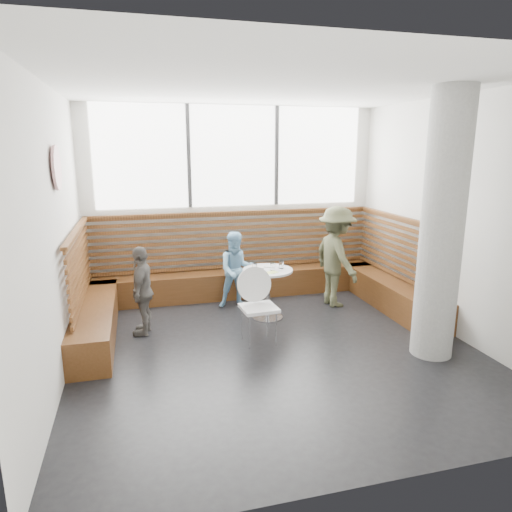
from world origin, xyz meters
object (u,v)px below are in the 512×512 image
object	(u,v)px
cafe_table	(268,283)
adult_man	(336,257)
cafe_chair	(257,299)
child_back	(237,270)
concrete_column	(442,228)
child_left	(143,290)

from	to	relation	value
cafe_table	adult_man	distance (m)	1.30
cafe_chair	child_back	bearing A→B (deg)	84.84
cafe_table	concrete_column	bearing A→B (deg)	-45.69
concrete_column	cafe_table	xyz separation A→B (m)	(-1.65, 1.69, -1.05)
concrete_column	child_back	xyz separation A→B (m)	(-1.98, 2.32, -0.99)
cafe_chair	child_back	size ratio (longest dim) A/B	0.80
cafe_table	adult_man	size ratio (longest dim) A/B	0.47
adult_man	child_left	xyz separation A→B (m)	(-3.05, -0.41, -0.19)
concrete_column	child_left	bearing A→B (deg)	155.47
cafe_chair	child_left	world-z (taller)	child_left
cafe_table	child_back	distance (m)	0.71
adult_man	child_left	distance (m)	3.08
adult_man	child_back	world-z (taller)	adult_man
child_left	cafe_chair	bearing A→B (deg)	80.27
cafe_table	child_back	size ratio (longest dim) A/B	0.62
child_back	child_left	distance (m)	1.65
concrete_column	cafe_table	bearing A→B (deg)	134.31
child_back	cafe_table	bearing A→B (deg)	-59.13
concrete_column	cafe_chair	bearing A→B (deg)	155.11
concrete_column	cafe_chair	world-z (taller)	concrete_column
cafe_chair	child_back	distance (m)	1.39
concrete_column	child_left	xyz separation A→B (m)	(-3.46, 1.58, -0.98)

